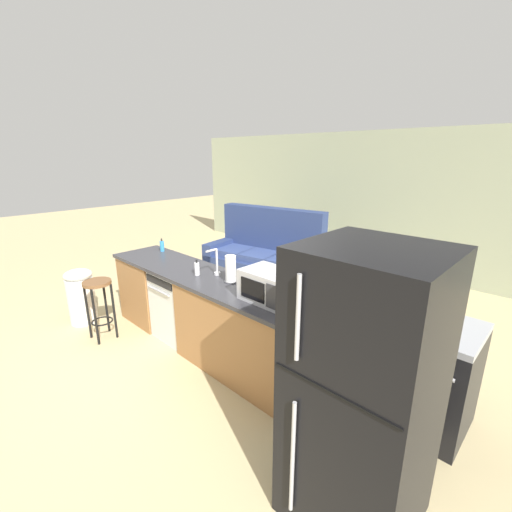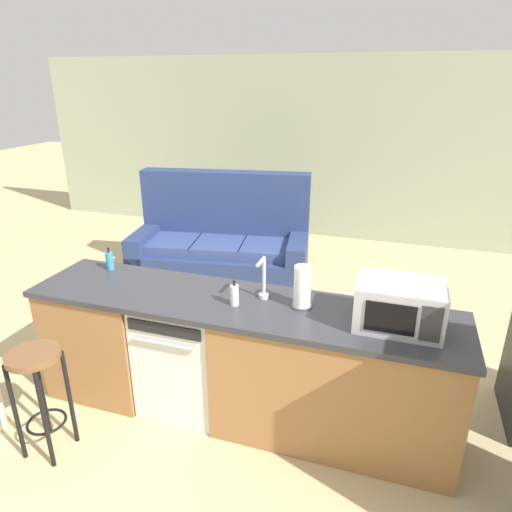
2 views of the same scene
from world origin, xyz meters
TOP-DOWN VIEW (x-y plane):
  - ground_plane at (0.00, 0.00)m, footprint 24.00×24.00m
  - wall_back at (0.30, 4.20)m, footprint 10.00×0.06m
  - kitchen_counter at (0.24, 0.00)m, footprint 2.94×0.66m
  - dishwasher at (-0.25, -0.00)m, footprint 0.58×0.61m
  - stove_range at (2.35, 0.55)m, footprint 0.76×0.68m
  - refrigerator at (2.35, -0.55)m, footprint 0.72×0.73m
  - microwave at (1.17, -0.00)m, footprint 0.50×0.37m
  - sink_faucet at (0.30, 0.09)m, footprint 0.07×0.18m
  - paper_towel_roll at (0.57, 0.06)m, footprint 0.14×0.14m
  - soap_bottle at (0.15, -0.05)m, footprint 0.06×0.06m
  - dish_soap_bottle at (-0.98, 0.21)m, footprint 0.06×0.06m
  - kettle at (2.18, 0.42)m, footprint 0.21×0.17m
  - bar_stool at (-0.90, -0.73)m, footprint 0.32×0.32m
  - trash_bin at (-1.51, -0.73)m, footprint 0.35×0.35m
  - couch at (-0.85, 2.17)m, footprint 2.12×1.21m

SIDE VIEW (x-z plane):
  - ground_plane at x=0.00m, z-range 0.00..0.00m
  - trash_bin at x=-1.51m, z-range 0.01..0.75m
  - couch at x=-0.85m, z-range -0.24..1.03m
  - kitchen_counter at x=0.24m, z-range -0.03..0.87m
  - dishwasher at x=-0.25m, z-range 0.00..0.84m
  - stove_range at x=2.35m, z-range 0.00..0.90m
  - bar_stool at x=-0.90m, z-range 0.17..0.91m
  - refrigerator at x=2.35m, z-range 0.00..1.73m
  - soap_bottle at x=0.15m, z-range 0.88..1.06m
  - dish_soap_bottle at x=-0.98m, z-range 0.88..1.06m
  - kettle at x=2.18m, z-range 0.89..1.08m
  - sink_faucet at x=0.30m, z-range 0.88..1.18m
  - paper_towel_roll at x=0.57m, z-range 0.90..1.18m
  - microwave at x=1.17m, z-range 0.90..1.18m
  - wall_back at x=0.30m, z-range 0.00..2.60m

